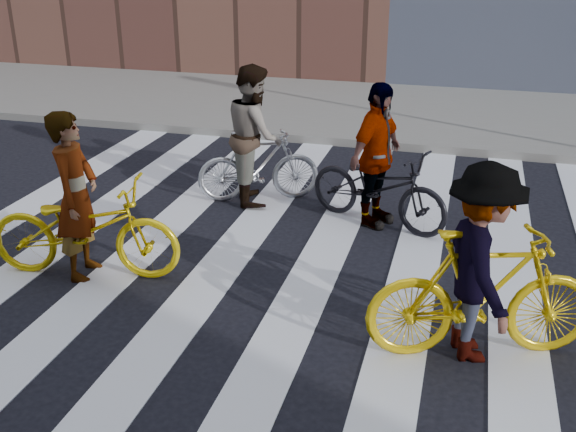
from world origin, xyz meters
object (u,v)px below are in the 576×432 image
at_px(bike_yellow_right, 482,294).
at_px(rider_right, 480,264).
at_px(rider_mid, 255,134).
at_px(bike_dark_rear, 378,187).
at_px(rider_rear, 376,156).
at_px(rider_left, 76,196).
at_px(bike_yellow_left, 84,229).
at_px(bike_silver_mid, 258,166).

distance_m(bike_yellow_right, rider_right, 0.30).
bearing_deg(rider_mid, bike_dark_rear, -125.88).
relative_size(rider_mid, rider_rear, 1.03).
bearing_deg(bike_dark_rear, bike_yellow_right, -132.42).
height_order(bike_yellow_right, rider_left, rider_left).
bearing_deg(bike_yellow_left, rider_mid, -31.94).
xyz_separation_m(bike_dark_rear, rider_rear, (-0.05, 0.00, 0.42)).
distance_m(bike_yellow_left, rider_right, 4.28).
xyz_separation_m(bike_silver_mid, bike_yellow_right, (3.12, -3.17, 0.11)).
height_order(rider_left, rider_right, rider_left).
relative_size(bike_silver_mid, rider_rear, 0.92).
bearing_deg(bike_yellow_right, bike_dark_rear, 8.11).
bearing_deg(bike_silver_mid, bike_dark_rear, -126.23).
distance_m(bike_yellow_right, rider_rear, 3.10).
xyz_separation_m(rider_right, rider_rear, (-1.33, 2.75, 0.03)).
xyz_separation_m(bike_silver_mid, bike_dark_rear, (1.79, -0.42, 0.00)).
height_order(bike_yellow_left, rider_left, rider_left).
xyz_separation_m(bike_yellow_left, rider_right, (4.24, -0.46, 0.36)).
height_order(bike_yellow_right, rider_rear, rider_rear).
bearing_deg(bike_yellow_right, bike_silver_mid, 26.77).
bearing_deg(bike_yellow_left, bike_silver_mid, -32.83).
bearing_deg(rider_right, bike_yellow_right, -107.72).
bearing_deg(bike_yellow_right, rider_rear, 8.95).
distance_m(bike_silver_mid, bike_yellow_right, 4.45).
xyz_separation_m(bike_dark_rear, rider_left, (-3.00, -2.30, 0.43)).
height_order(bike_yellow_right, rider_mid, rider_mid).
xyz_separation_m(bike_yellow_right, rider_left, (-4.34, 0.46, 0.32)).
relative_size(rider_left, rider_mid, 0.97).
xyz_separation_m(bike_dark_rear, rider_right, (1.28, -2.75, 0.40)).
distance_m(bike_yellow_left, bike_silver_mid, 2.96).
relative_size(bike_silver_mid, bike_yellow_right, 0.83).
relative_size(bike_yellow_left, rider_rear, 1.14).
bearing_deg(rider_rear, rider_mid, 98.45).
bearing_deg(rider_left, rider_right, -105.66).
bearing_deg(rider_rear, bike_yellow_left, 150.09).
distance_m(rider_left, rider_right, 4.31).
distance_m(bike_yellow_right, rider_left, 4.37).
distance_m(bike_yellow_left, rider_left, 0.39).
distance_m(bike_dark_rear, rider_mid, 1.94).
height_order(rider_right, rider_rear, rider_rear).
relative_size(bike_yellow_left, rider_mid, 1.10).
relative_size(bike_yellow_right, bike_dark_rear, 1.04).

